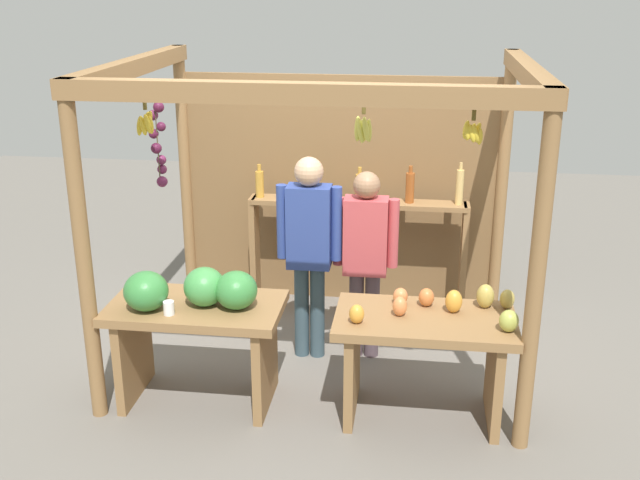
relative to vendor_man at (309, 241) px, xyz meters
name	(u,v)px	position (x,y,z in m)	size (l,w,h in m)	color
ground_plane	(324,352)	(0.10, 0.05, -0.93)	(12.00, 12.00, 0.00)	slate
market_stall	(331,172)	(0.10, 0.51, 0.39)	(2.86, 2.24, 2.22)	olive
fruit_counter_left	(196,316)	(-0.65, -0.77, -0.29)	(1.15, 0.64, 0.98)	olive
fruit_counter_right	(427,342)	(0.87, -0.74, -0.39)	(1.15, 0.64, 0.88)	olive
bottle_shelf_unit	(358,227)	(0.29, 0.85, -0.16)	(1.83, 0.22, 1.35)	olive
vendor_man	(309,241)	(0.00, 0.00, 0.00)	(0.48, 0.21, 1.56)	#384E5A
vendor_woman	(365,250)	(0.41, 0.06, -0.07)	(0.48, 0.20, 1.45)	#55444B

